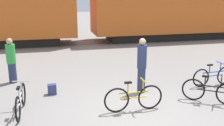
# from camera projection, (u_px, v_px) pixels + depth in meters

# --- Properties ---
(ground_plane) EXTENTS (80.00, 80.00, 0.00)m
(ground_plane) POSITION_uv_depth(u_px,v_px,m) (136.00, 110.00, 7.44)
(ground_plane) COLOR gray
(rail_near) EXTENTS (69.00, 0.07, 0.01)m
(rail_near) POSITION_uv_depth(u_px,v_px,m) (86.00, 44.00, 16.94)
(rail_near) COLOR #4C4238
(rail_near) RESTS_ON ground_plane
(rail_far) EXTENTS (69.00, 0.07, 0.01)m
(rail_far) POSITION_uv_depth(u_px,v_px,m) (84.00, 40.00, 18.29)
(rail_far) COLOR #4C4238
(rail_far) RESTS_ON ground_plane
(bicycle_blue) EXTENTS (1.68, 0.46, 0.82)m
(bicycle_blue) POSITION_uv_depth(u_px,v_px,m) (213.00, 76.00, 9.32)
(bicycle_blue) COLOR black
(bicycle_blue) RESTS_ON ground_plane
(bicycle_yellow) EXTENTS (1.70, 0.46, 0.90)m
(bicycle_yellow) POSITION_uv_depth(u_px,v_px,m) (134.00, 98.00, 7.30)
(bicycle_yellow) COLOR black
(bicycle_yellow) RESTS_ON ground_plane
(bicycle_black) EXTENTS (1.39, 1.03, 0.86)m
(bicycle_black) POSITION_uv_depth(u_px,v_px,m) (210.00, 91.00, 7.85)
(bicycle_black) COLOR black
(bicycle_black) RESTS_ON ground_plane
(bicycle_silver) EXTENTS (0.46, 1.73, 0.84)m
(bicycle_silver) POSITION_uv_depth(u_px,v_px,m) (21.00, 100.00, 7.19)
(bicycle_silver) COLOR black
(bicycle_silver) RESTS_ON ground_plane
(person_in_green) EXTENTS (0.33, 0.33, 1.66)m
(person_in_green) POSITION_uv_depth(u_px,v_px,m) (11.00, 61.00, 9.52)
(person_in_green) COLOR #283351
(person_in_green) RESTS_ON ground_plane
(person_in_navy) EXTENTS (0.31, 0.31, 1.82)m
(person_in_navy) POSITION_uv_depth(u_px,v_px,m) (142.00, 65.00, 8.56)
(person_in_navy) COLOR #283351
(person_in_navy) RESTS_ON ground_plane
(backpack) EXTENTS (0.28, 0.20, 0.34)m
(backpack) POSITION_uv_depth(u_px,v_px,m) (52.00, 89.00, 8.55)
(backpack) COLOR navy
(backpack) RESTS_ON ground_plane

